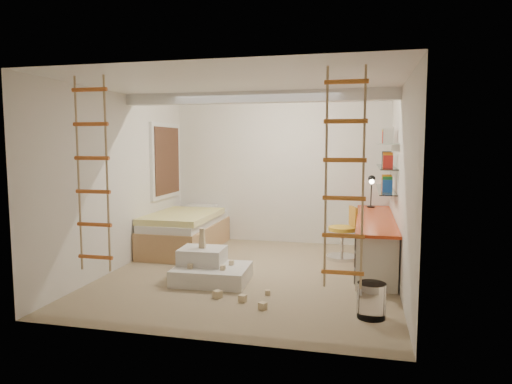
% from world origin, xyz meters
% --- Properties ---
extents(floor, '(4.50, 4.50, 0.00)m').
position_xyz_m(floor, '(0.00, 0.00, 0.00)').
color(floor, '#988362').
rests_on(floor, ground).
extents(ceiling_beam, '(4.00, 0.18, 0.16)m').
position_xyz_m(ceiling_beam, '(0.00, 0.30, 2.52)').
color(ceiling_beam, white).
rests_on(ceiling_beam, ceiling).
extents(window_frame, '(0.06, 1.15, 1.35)m').
position_xyz_m(window_frame, '(-1.97, 1.50, 1.55)').
color(window_frame, white).
rests_on(window_frame, wall_left).
extents(window_blind, '(0.02, 1.00, 1.20)m').
position_xyz_m(window_blind, '(-1.93, 1.50, 1.55)').
color(window_blind, '#4C2D1E').
rests_on(window_blind, window_frame).
extents(rope_ladder_left, '(0.41, 0.04, 2.13)m').
position_xyz_m(rope_ladder_left, '(-1.35, -1.75, 1.52)').
color(rope_ladder_left, '#C75922').
rests_on(rope_ladder_left, ceiling).
extents(rope_ladder_right, '(0.41, 0.04, 2.13)m').
position_xyz_m(rope_ladder_right, '(1.35, -1.75, 1.52)').
color(rope_ladder_right, '#C47221').
rests_on(rope_ladder_right, ceiling).
extents(waste_bin, '(0.30, 0.30, 0.38)m').
position_xyz_m(waste_bin, '(1.64, -1.30, 0.19)').
color(waste_bin, white).
rests_on(waste_bin, floor).
extents(desk, '(0.56, 2.80, 0.75)m').
position_xyz_m(desk, '(1.72, 0.86, 0.40)').
color(desk, red).
rests_on(desk, floor).
extents(shelves, '(0.25, 1.80, 0.71)m').
position_xyz_m(shelves, '(1.87, 1.13, 1.50)').
color(shelves, white).
rests_on(shelves, wall_right).
extents(bed, '(1.02, 2.00, 0.69)m').
position_xyz_m(bed, '(-1.48, 1.23, 0.33)').
color(bed, '#AD7F51').
rests_on(bed, floor).
extents(task_lamp, '(0.14, 0.36, 0.57)m').
position_xyz_m(task_lamp, '(1.67, 1.82, 1.14)').
color(task_lamp, black).
rests_on(task_lamp, desk).
extents(swivel_chair, '(0.64, 0.64, 0.85)m').
position_xyz_m(swivel_chair, '(1.24, 1.19, 0.31)').
color(swivel_chair, gold).
rests_on(swivel_chair, floor).
extents(play_platform, '(1.02, 0.81, 0.44)m').
position_xyz_m(play_platform, '(-0.47, -0.45, 0.17)').
color(play_platform, silver).
rests_on(play_platform, floor).
extents(toy_blocks, '(1.19, 1.03, 0.71)m').
position_xyz_m(toy_blocks, '(-0.21, -0.71, 0.28)').
color(toy_blocks, '#CCB284').
rests_on(toy_blocks, floor).
extents(books, '(0.14, 0.58, 0.92)m').
position_xyz_m(books, '(1.87, 1.13, 1.62)').
color(books, '#194CA5').
rests_on(books, shelves).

